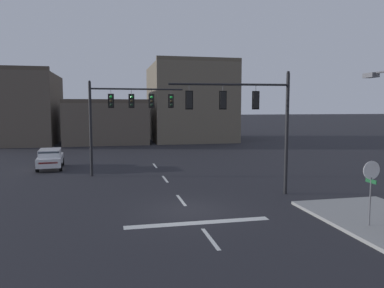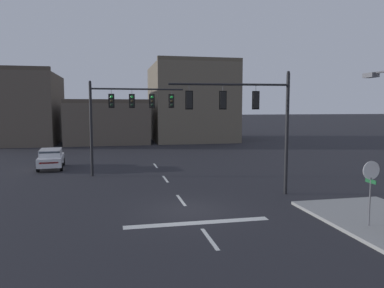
{
  "view_description": "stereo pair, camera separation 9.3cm",
  "coord_description": "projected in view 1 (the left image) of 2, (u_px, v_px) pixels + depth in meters",
  "views": [
    {
      "loc": [
        -3.64,
        -17.33,
        5.03
      ],
      "look_at": [
        0.85,
        3.14,
        2.91
      ],
      "focal_mm": 34.94,
      "sensor_mm": 36.0,
      "label": 1
    },
    {
      "loc": [
        -3.55,
        -17.35,
        5.03
      ],
      "look_at": [
        0.85,
        3.14,
        2.91
      ],
      "focal_mm": 34.94,
      "sensor_mm": 36.0,
      "label": 2
    }
  ],
  "objects": [
    {
      "name": "stop_bar_paint",
      "position": [
        198.0,
        223.0,
        16.18
      ],
      "size": [
        6.4,
        0.5,
        0.01
      ],
      "primitive_type": "cube",
      "color": "silver",
      "rests_on": "ground"
    },
    {
      "name": "building_row",
      "position": [
        130.0,
        108.0,
        53.75
      ],
      "size": [
        32.41,
        13.81,
        11.49
      ],
      "color": "brown",
      "rests_on": "ground"
    },
    {
      "name": "stop_sign",
      "position": [
        371.0,
        178.0,
        15.19
      ],
      "size": [
        0.76,
        0.64,
        2.83
      ],
      "color": "#56565B",
      "rests_on": "ground"
    },
    {
      "name": "ground_plane",
      "position": [
        189.0,
        210.0,
        18.12
      ],
      "size": [
        400.0,
        400.0,
        0.0
      ],
      "primitive_type": "plane",
      "color": "#232328"
    },
    {
      "name": "signal_mast_far_side",
      "position": [
        123.0,
        109.0,
        27.09
      ],
      "size": [
        6.83,
        0.46,
        6.85
      ],
      "color": "black",
      "rests_on": "ground"
    },
    {
      "name": "signal_mast_near_side",
      "position": [
        250.0,
        112.0,
        20.79
      ],
      "size": [
        6.81,
        0.73,
        7.01
      ],
      "color": "black",
      "rests_on": "ground"
    },
    {
      "name": "lane_centreline",
      "position": [
        181.0,
        200.0,
        20.07
      ],
      "size": [
        0.16,
        26.4,
        0.01
      ],
      "color": "silver",
      "rests_on": "ground"
    },
    {
      "name": "car_lot_nearside",
      "position": [
        50.0,
        158.0,
        30.12
      ],
      "size": [
        2.16,
        4.55,
        1.61
      ],
      "color": "silver",
      "rests_on": "ground"
    }
  ]
}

